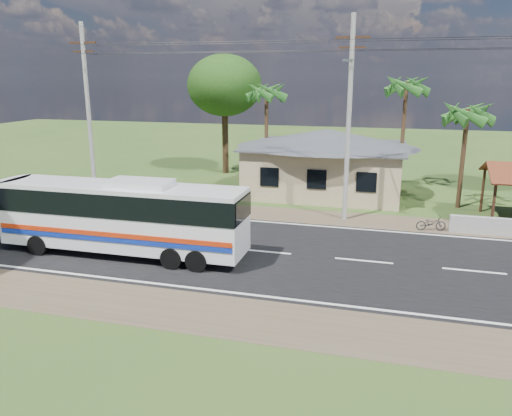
{
  "coord_description": "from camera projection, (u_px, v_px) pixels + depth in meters",
  "views": [
    {
      "loc": [
        5.4,
        -21.04,
        7.85
      ],
      "look_at": [
        -0.68,
        1.0,
        1.8
      ],
      "focal_mm": 35.0,
      "sensor_mm": 36.0,
      "label": 1
    }
  ],
  "objects": [
    {
      "name": "ground",
      "position": [
        264.0,
        252.0,
        23.01
      ],
      "size": [
        120.0,
        120.0,
        0.0
      ],
      "primitive_type": "plane",
      "color": "#2C4C1B",
      "rests_on": "ground"
    },
    {
      "name": "road",
      "position": [
        264.0,
        252.0,
        23.0
      ],
      "size": [
        120.0,
        16.0,
        0.03
      ],
      "color": "black",
      "rests_on": "ground"
    },
    {
      "name": "coach_bus",
      "position": [
        122.0,
        212.0,
        22.18
      ],
      "size": [
        11.3,
        2.53,
        3.5
      ],
      "rotation": [
        0.0,
        0.0,
        0.01
      ],
      "color": "silver",
      "rests_on": "ground"
    },
    {
      "name": "palm_far",
      "position": [
        267.0,
        92.0,
        37.24
      ],
      "size": [
        2.8,
        2.8,
        7.7
      ],
      "color": "#47301E",
      "rests_on": "ground"
    },
    {
      "name": "tree_behind_house",
      "position": [
        224.0,
        86.0,
        40.02
      ],
      "size": [
        6.0,
        6.0,
        9.61
      ],
      "color": "#47301E",
      "rests_on": "ground"
    },
    {
      "name": "motorcycle",
      "position": [
        431.0,
        223.0,
        26.1
      ],
      "size": [
        1.6,
        0.83,
        0.8
      ],
      "primitive_type": "imported",
      "rotation": [
        0.0,
        0.0,
        1.77
      ],
      "color": "black",
      "rests_on": "ground"
    },
    {
      "name": "house",
      "position": [
        326.0,
        155.0,
        34.19
      ],
      "size": [
        12.4,
        10.0,
        5.0
      ],
      "color": "tan",
      "rests_on": "ground"
    },
    {
      "name": "palm_mid",
      "position": [
        406.0,
        87.0,
        34.08
      ],
      "size": [
        2.8,
        2.8,
        8.2
      ],
      "color": "#47301E",
      "rests_on": "ground"
    },
    {
      "name": "utility_poles",
      "position": [
        343.0,
        116.0,
        26.89
      ],
      "size": [
        32.8,
        2.22,
        11.0
      ],
      "color": "#9E9E99",
      "rests_on": "ground"
    },
    {
      "name": "palm_near",
      "position": [
        467.0,
        114.0,
        29.35
      ],
      "size": [
        2.8,
        2.8,
        6.7
      ],
      "color": "#47301E",
      "rests_on": "ground"
    }
  ]
}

